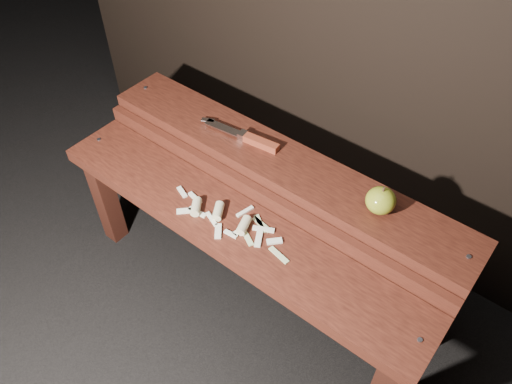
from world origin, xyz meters
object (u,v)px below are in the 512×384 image
Objects in this scene: bench_rear_tier at (278,180)px; apple at (381,200)px; knife at (251,139)px; bench_front_tier at (229,240)px.

bench_rear_tier is 0.34m from apple.
knife is at bearing 179.34° from apple.
apple is at bearing 36.04° from bench_front_tier.
apple reaches higher than knife.
apple is (0.32, 0.23, 0.18)m from bench_front_tier.
apple is at bearing -0.66° from knife.
bench_rear_tier is (0.00, 0.23, 0.06)m from bench_front_tier.
bench_rear_tier is at bearing -179.22° from apple.
bench_rear_tier is 14.54× the size of apple.
bench_front_tier is at bearing -90.00° from bench_rear_tier.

